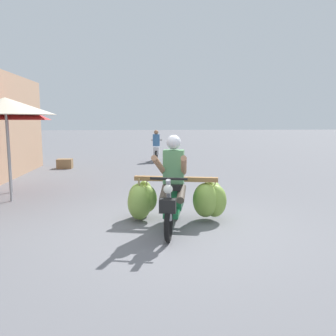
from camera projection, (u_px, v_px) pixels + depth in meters
ground_plane at (176, 231)px, 5.60m from camera, size 120.00×120.00×0.00m
motorbike_main_loaded at (175, 196)px, 6.05m from camera, size 1.84×1.88×1.58m
motorbike_distant_ahead_left at (156, 149)px, 15.08m from camera, size 0.50×1.62×1.40m
market_umbrella_near_shop at (7, 110)px, 8.35m from camera, size 2.09×2.09×2.31m
market_umbrella_further_along at (5, 106)px, 7.39m from camera, size 2.14×2.14×2.32m
produce_crate at (65, 164)px, 12.93m from camera, size 0.56×0.40×0.36m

